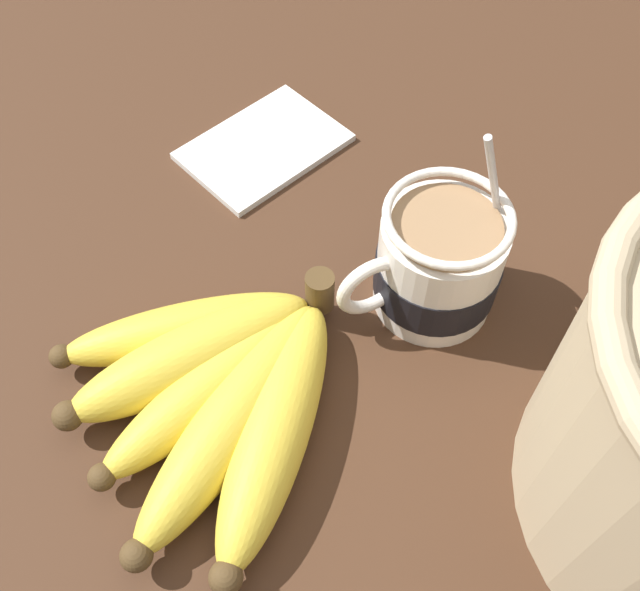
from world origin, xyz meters
TOP-DOWN VIEW (x-y plane):
  - table at (0.00, 0.00)cm, footprint 138.30×138.30cm
  - coffee_mug at (-8.91, -1.09)cm, footprint 13.72×8.55cm
  - banana_bunch at (7.29, 0.43)cm, footprint 19.72×20.70cm
  - napkin at (-3.96, -20.22)cm, footprint 14.93×12.47cm

SIDE VIEW (x-z plane):
  - table at x=0.00cm, z-range 0.00..3.06cm
  - napkin at x=-3.96cm, z-range 3.06..3.66cm
  - banana_bunch at x=7.29cm, z-range 2.91..7.27cm
  - coffee_mug at x=-8.91cm, z-range -0.33..14.55cm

